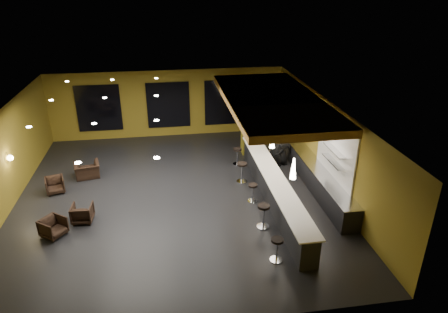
{
  "coord_description": "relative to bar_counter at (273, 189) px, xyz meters",
  "views": [
    {
      "loc": [
        -0.22,
        -13.7,
        7.86
      ],
      "look_at": [
        2.0,
        0.5,
        1.3
      ],
      "focal_mm": 32.0,
      "sensor_mm": 36.0,
      "label": 1
    }
  ],
  "objects": [
    {
      "name": "pendant_1",
      "position": [
        0.0,
        0.5,
        1.85
      ],
      "size": [
        0.2,
        0.2,
        0.7
      ],
      "primitive_type": "cone",
      "color": "white",
      "rests_on": "wood_soffit"
    },
    {
      "name": "staff_c",
      "position": [
        1.26,
        3.13,
        0.32
      ],
      "size": [
        0.88,
        0.64,
        1.64
      ],
      "primitive_type": "imported",
      "rotation": [
        0.0,
        0.0,
        0.16
      ],
      "color": "black",
      "rests_on": "floor"
    },
    {
      "name": "wall_shelf_lower",
      "position": [
        2.17,
        -0.2,
        1.1
      ],
      "size": [
        0.3,
        1.5,
        0.03
      ],
      "primitive_type": "cube",
      "color": "silver",
      "rests_on": "wall_right"
    },
    {
      "name": "staff_b",
      "position": [
        1.13,
        2.97,
        0.37
      ],
      "size": [
        0.91,
        0.75,
        1.75
      ],
      "primitive_type": "imported",
      "rotation": [
        0.0,
        0.0,
        -0.1
      ],
      "color": "black",
      "rests_on": "floor"
    },
    {
      "name": "armchair_a",
      "position": [
        -7.72,
        -1.04,
        -0.18
      ],
      "size": [
        0.98,
        0.98,
        0.65
      ],
      "primitive_type": "imported",
      "rotation": [
        0.0,
        0.0,
        0.93
      ],
      "color": "black",
      "rests_on": "floor"
    },
    {
      "name": "prep_counter",
      "position": [
        2.0,
        0.5,
        -0.07
      ],
      "size": [
        0.7,
        6.0,
        0.86
      ],
      "primitive_type": "cube",
      "color": "black",
      "rests_on": "floor"
    },
    {
      "name": "bar_stool_4",
      "position": [
        -0.74,
        3.39,
        -0.0
      ],
      "size": [
        0.39,
        0.39,
        0.78
      ],
      "rotation": [
        0.0,
        0.0,
        0.3
      ],
      "color": "silver",
      "rests_on": "floor"
    },
    {
      "name": "window_center",
      "position": [
        -3.65,
        7.44,
        1.2
      ],
      "size": [
        2.2,
        0.06,
        2.4
      ],
      "primitive_type": "cube",
      "color": "black",
      "rests_on": "wall_back"
    },
    {
      "name": "wall_shelf_upper",
      "position": [
        2.17,
        -0.2,
        1.55
      ],
      "size": [
        0.3,
        1.5,
        0.03
      ],
      "primitive_type": "cube",
      "color": "silver",
      "rests_on": "wall_right"
    },
    {
      "name": "bar_top",
      "position": [
        0.0,
        0.0,
        0.52
      ],
      "size": [
        0.78,
        8.1,
        0.05
      ],
      "primitive_type": "cube",
      "color": "white",
      "rests_on": "bar_counter"
    },
    {
      "name": "tile_backsplash",
      "position": [
        2.31,
        0.0,
        1.5
      ],
      "size": [
        0.06,
        3.2,
        2.4
      ],
      "primitive_type": "cube",
      "color": "white",
      "rests_on": "wall_right"
    },
    {
      "name": "pendant_0",
      "position": [
        0.0,
        -2.0,
        1.85
      ],
      "size": [
        0.2,
        0.2,
        0.7
      ],
      "primitive_type": "cone",
      "color": "white",
      "rests_on": "wood_soffit"
    },
    {
      "name": "wall_back",
      "position": [
        -3.65,
        7.55,
        1.25
      ],
      "size": [
        12.0,
        0.1,
        3.5
      ],
      "primitive_type": "cube",
      "color": "olive",
      "rests_on": "floor"
    },
    {
      "name": "window_left",
      "position": [
        -7.15,
        7.44,
        1.2
      ],
      "size": [
        2.2,
        0.06,
        2.4
      ],
      "primitive_type": "cube",
      "color": "black",
      "rests_on": "wall_back"
    },
    {
      "name": "bar_stool_1",
      "position": [
        -0.79,
        -1.62,
        0.05
      ],
      "size": [
        0.43,
        0.43,
        0.86
      ],
      "rotation": [
        0.0,
        0.0,
        0.18
      ],
      "color": "silver",
      "rests_on": "floor"
    },
    {
      "name": "staff_a",
      "position": [
        0.68,
        2.23,
        0.38
      ],
      "size": [
        0.68,
        0.49,
        1.75
      ],
      "primitive_type": "imported",
      "rotation": [
        0.0,
        0.0,
        -0.12
      ],
      "color": "black",
      "rests_on": "floor"
    },
    {
      "name": "wall_right",
      "position": [
        2.4,
        1.0,
        1.25
      ],
      "size": [
        0.1,
        13.0,
        3.5
      ],
      "primitive_type": "cube",
      "color": "olive",
      "rests_on": "floor"
    },
    {
      "name": "wood_soffit",
      "position": [
        0.35,
        2.0,
        2.86
      ],
      "size": [
        3.6,
        8.0,
        0.28
      ],
      "primitive_type": "cube",
      "color": "#B27B34",
      "rests_on": "ceiling"
    },
    {
      "name": "floor",
      "position": [
        -3.65,
        1.0,
        -0.55
      ],
      "size": [
        12.0,
        13.0,
        0.1
      ],
      "primitive_type": "cube",
      "color": "black",
      "rests_on": "ground"
    },
    {
      "name": "wall_front",
      "position": [
        -3.65,
        -5.55,
        1.25
      ],
      "size": [
        12.0,
        0.1,
        3.5
      ],
      "primitive_type": "cube",
      "color": "olive",
      "rests_on": "floor"
    },
    {
      "name": "bar_counter",
      "position": [
        0.0,
        0.0,
        0.0
      ],
      "size": [
        0.6,
        8.0,
        1.0
      ],
      "primitive_type": "cube",
      "color": "black",
      "rests_on": "floor"
    },
    {
      "name": "pendant_2",
      "position": [
        0.0,
        3.0,
        1.85
      ],
      "size": [
        0.2,
        0.2,
        0.7
      ],
      "primitive_type": "cone",
      "color": "white",
      "rests_on": "wood_soffit"
    },
    {
      "name": "armchair_b",
      "position": [
        -6.92,
        -0.29,
        -0.18
      ],
      "size": [
        0.73,
        0.75,
        0.64
      ],
      "primitive_type": "imported",
      "rotation": [
        0.0,
        0.0,
        3.08
      ],
      "color": "black",
      "rests_on": "floor"
    },
    {
      "name": "window_right",
      "position": [
        -0.65,
        7.44,
        1.2
      ],
      "size": [
        2.2,
        0.06,
        2.4
      ],
      "primitive_type": "cube",
      "color": "black",
      "rests_on": "wall_back"
    },
    {
      "name": "wall_left",
      "position": [
        -9.7,
        1.0,
        1.25
      ],
      "size": [
        0.1,
        13.0,
        3.5
      ],
      "primitive_type": "cube",
      "color": "olive",
      "rests_on": "floor"
    },
    {
      "name": "bar_stool_3",
      "position": [
        -0.87,
        1.71,
        0.04
      ],
      "size": [
        0.43,
        0.43,
        0.85
      ],
      "rotation": [
        0.0,
        0.0,
        0.25
      ],
      "color": "silver",
      "rests_on": "floor"
    },
    {
      "name": "wall_sconce",
      "position": [
        -9.53,
        1.5,
        1.3
      ],
      "size": [
        0.22,
        0.22,
        0.22
      ],
      "primitive_type": "sphere",
      "color": "#FFE5B2",
      "rests_on": "wall_left"
    },
    {
      "name": "prep_top",
      "position": [
        2.0,
        0.5,
        0.39
      ],
      "size": [
        0.72,
        6.0,
        0.03
      ],
      "primitive_type": "cube",
      "color": "silver",
      "rests_on": "prep_counter"
    },
    {
      "name": "bar_stool_2",
      "position": [
        -0.78,
        0.09,
        -0.03
      ],
      "size": [
        0.37,
        0.37,
        0.73
      ],
      "rotation": [
        0.0,
        0.0,
        0.09
      ],
      "color": "silver",
      "rests_on": "floor"
    },
    {
      "name": "armchair_d",
      "position": [
        -7.26,
        3.12,
        -0.17
      ],
      "size": [
        1.16,
        1.06,
        0.65
      ],
      "primitive_type": "imported",
      "rotation": [
        0.0,
        0.0,
        3.34
      ],
      "color": "black",
      "rests_on": "floor"
    },
    {
      "name": "ceiling",
      "position": [
        -3.65,
        1.0,
        3.05
      ],
      "size": [
        12.0,
        13.0,
        0.1
      ],
      "primitive_type": "cube",
      "color": "black"
    },
    {
      "name": "bar_stool_0",
      "position": [
        -0.82,
        -3.4,
        -0.0
      ],
      "size": [
        0.39,
        0.39,
        0.77
      ],
      "rotation": [
        0.0,
        0.0,
        0.13
      ],
      "color": "silver",
      "rests_on": "floor"
    },
    {
      "name": "column",
      "position": [
        0.0,
        4.6,
        1.25
      ],
      "size": [
        0.6,
        0.6,
        3.5
      ],
      "primitive_type": "cube",
      "color": "olive",
      "rests_on": "floor"
    },
    {
      "name": "armchair_c",
      "position": [
        -8.32,
        1.98,
        -0.18
      ],
      "size": [
        0.85,
        0.86,
        0.64
      ],
      "primitive_type": "imported",
      "rotation": [
        0.0,
        0.0,
        0.28
      ],
      "color": "black",
      "rests_on": "floor"
    }
  ]
}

